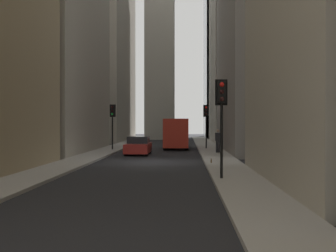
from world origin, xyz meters
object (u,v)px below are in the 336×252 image
at_px(delivery_truck, 176,133).
at_px(traffic_light_far_junction, 112,116).
at_px(discarded_bottle, 211,161).
at_px(sedan_red, 138,146).
at_px(pedestrian, 218,140).
at_px(traffic_light_foreground, 222,105).
at_px(traffic_light_midblock, 206,116).

relative_size(delivery_truck, traffic_light_far_junction, 1.63).
relative_size(delivery_truck, discarded_bottle, 23.93).
xyz_separation_m(delivery_truck, sedan_red, (-7.50, 2.80, -0.80)).
bearing_deg(discarded_bottle, traffic_light_far_junction, 32.39).
distance_m(delivery_truck, pedestrian, 7.66).
height_order(delivery_truck, sedan_red, delivery_truck).
distance_m(sedan_red, discarded_bottle, 9.69).
bearing_deg(traffic_light_foreground, traffic_light_far_junction, 22.20).
distance_m(traffic_light_foreground, traffic_light_midblock, 21.42).
xyz_separation_m(traffic_light_foreground, pedestrian, (15.81, -1.03, -2.07)).
bearing_deg(traffic_light_foreground, delivery_truck, 5.99).
xyz_separation_m(sedan_red, traffic_light_midblock, (6.25, -5.56, 2.40)).
bearing_deg(traffic_light_midblock, pedestrian, -173.36).
distance_m(traffic_light_far_junction, pedestrian, 9.88).
bearing_deg(traffic_light_far_junction, traffic_light_midblock, -76.80).
distance_m(delivery_truck, traffic_light_foreground, 22.85).
height_order(traffic_light_foreground, pedestrian, traffic_light_foreground).
relative_size(delivery_truck, sedan_red, 1.50).
xyz_separation_m(traffic_light_foreground, traffic_light_midblock, (21.41, -0.38, -0.14)).
bearing_deg(traffic_light_far_junction, sedan_red, -147.27).
bearing_deg(sedan_red, delivery_truck, -20.47).
bearing_deg(discarded_bottle, pedestrian, -6.78).
distance_m(sedan_red, traffic_light_foreground, 16.22).
height_order(sedan_red, traffic_light_foreground, traffic_light_foreground).
xyz_separation_m(traffic_light_midblock, pedestrian, (-5.60, -0.65, -1.93)).
bearing_deg(sedan_red, discarded_bottle, -147.79).
bearing_deg(delivery_truck, sedan_red, 159.53).
height_order(traffic_light_far_junction, pedestrian, traffic_light_far_junction).
bearing_deg(traffic_light_midblock, sedan_red, 138.35).
bearing_deg(traffic_light_foreground, discarded_bottle, 0.14).
distance_m(traffic_light_foreground, traffic_light_far_junction, 21.02).
distance_m(delivery_truck, traffic_light_midblock, 3.43).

